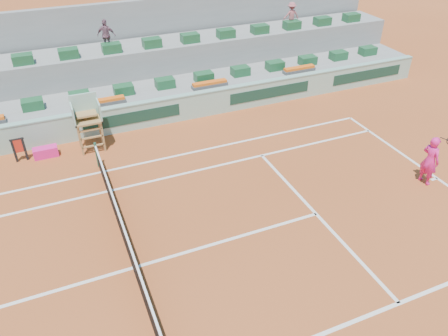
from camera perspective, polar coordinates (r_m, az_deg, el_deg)
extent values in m
plane|color=#95421C|center=(13.60, -11.78, -12.66)|extent=(90.00, 90.00, 0.00)
cube|color=gray|center=(22.15, -18.27, 7.80)|extent=(36.00, 4.00, 1.20)
cube|color=gray|center=(23.35, -19.10, 10.88)|extent=(36.00, 2.40, 2.60)
cube|color=gray|center=(24.56, -19.95, 14.08)|extent=(36.00, 0.40, 4.40)
cube|color=#EB1E81|center=(19.50, -22.26, 1.94)|extent=(0.97, 0.43, 0.43)
imported|color=#7D5363|center=(22.56, -15.11, 16.39)|extent=(0.96, 0.70, 1.52)
imported|color=#A55257|center=(25.90, 8.78, 19.14)|extent=(0.95, 0.61, 1.38)
cube|color=silver|center=(18.75, 26.07, -1.21)|extent=(0.12, 10.97, 0.01)
cube|color=silver|center=(17.85, -15.75, -0.53)|extent=(23.77, 0.12, 0.01)
cube|color=silver|center=(16.72, -14.97, -2.97)|extent=(23.77, 0.12, 0.01)
cube|color=silver|center=(15.48, 11.94, -5.89)|extent=(0.12, 8.23, 0.01)
cube|color=silver|center=(13.60, -11.78, -12.65)|extent=(12.80, 0.12, 0.01)
cube|color=silver|center=(18.64, 25.75, -1.32)|extent=(0.30, 0.12, 0.01)
cube|color=black|center=(13.28, -12.01, -11.29)|extent=(0.03, 11.87, 0.92)
cube|color=white|center=(12.94, -12.27, -9.74)|extent=(0.06, 11.87, 0.07)
cylinder|color=#1E4730|center=(17.95, -16.26, 1.66)|extent=(0.10, 0.10, 1.10)
cube|color=#92B8A6|center=(20.17, -17.45, 5.34)|extent=(36.00, 0.30, 1.20)
cube|color=#7DA798|center=(19.89, -17.76, 6.93)|extent=(36.00, 0.34, 0.06)
cube|color=#14382A|center=(20.21, -11.84, 6.45)|extent=(4.40, 0.02, 0.56)
cube|color=#14382A|center=(22.37, 6.06, 9.76)|extent=(4.40, 0.02, 0.56)
cube|color=#14382A|center=(25.63, 18.21, 11.47)|extent=(4.40, 0.02, 0.56)
cube|color=olive|center=(18.83, -18.20, 3.34)|extent=(0.08, 0.08, 1.35)
cube|color=olive|center=(18.88, -15.53, 3.93)|extent=(0.08, 0.08, 1.35)
cube|color=olive|center=(19.45, -18.47, 4.30)|extent=(0.08, 0.08, 1.35)
cube|color=olive|center=(19.50, -15.88, 4.86)|extent=(0.08, 0.08, 1.35)
cube|color=olive|center=(18.83, -17.38, 6.00)|extent=(1.10, 0.90, 0.08)
cube|color=#92B8A6|center=(18.96, -17.80, 7.84)|extent=(1.10, 0.08, 1.00)
cube|color=#92B8A6|center=(18.65, -19.13, 6.63)|extent=(0.06, 0.90, 0.80)
cube|color=#92B8A6|center=(18.71, -16.00, 7.31)|extent=(0.06, 0.90, 0.80)
cube|color=olive|center=(18.82, -17.54, 6.77)|extent=(0.80, 0.60, 0.08)
cube|color=olive|center=(19.01, -16.70, 2.79)|extent=(0.90, 0.08, 0.06)
cube|color=olive|center=(18.82, -16.90, 3.83)|extent=(0.90, 0.08, 0.06)
cube|color=olive|center=(18.65, -17.07, 4.76)|extent=(0.90, 0.08, 0.06)
cube|color=#1A4F2B|center=(20.99, -23.73, 7.64)|extent=(0.90, 0.60, 0.44)
cube|color=#1A4F2B|center=(21.00, -18.34, 8.84)|extent=(0.90, 0.60, 0.44)
cube|color=#1A4F2B|center=(21.19, -12.98, 9.94)|extent=(0.90, 0.60, 0.44)
cube|color=#1A4F2B|center=(21.57, -7.72, 10.94)|extent=(0.90, 0.60, 0.44)
cube|color=#1A4F2B|center=(22.13, -2.66, 11.81)|extent=(0.90, 0.60, 0.44)
cube|color=#1A4F2B|center=(22.85, 2.15, 12.55)|extent=(0.90, 0.60, 0.44)
cube|color=#1A4F2B|center=(23.71, 6.66, 13.16)|extent=(0.90, 0.60, 0.44)
cube|color=#1A4F2B|center=(24.71, 10.85, 13.65)|extent=(0.90, 0.60, 0.44)
cube|color=#1A4F2B|center=(25.82, 14.71, 14.05)|extent=(0.90, 0.60, 0.44)
cube|color=#1A4F2B|center=(27.04, 18.25, 14.35)|extent=(0.90, 0.60, 0.44)
cube|color=#1A4F2B|center=(22.27, -24.80, 12.78)|extent=(0.90, 0.60, 0.44)
cube|color=#1A4F2B|center=(22.28, -19.65, 13.93)|extent=(0.90, 0.60, 0.44)
cube|color=#1A4F2B|center=(22.46, -14.49, 14.95)|extent=(0.90, 0.60, 0.44)
cube|color=#1A4F2B|center=(22.82, -9.40, 15.84)|extent=(0.90, 0.60, 0.44)
cube|color=#1A4F2B|center=(23.35, -4.47, 16.59)|extent=(0.90, 0.60, 0.44)
cube|color=#1A4F2B|center=(24.03, 0.24, 17.19)|extent=(0.90, 0.60, 0.44)
cube|color=#1A4F2B|center=(24.85, 4.69, 17.65)|extent=(0.90, 0.60, 0.44)
cube|color=#1A4F2B|center=(25.81, 8.86, 17.99)|extent=(0.90, 0.60, 0.44)
cube|color=#1A4F2B|center=(26.87, 12.72, 18.22)|extent=(0.90, 0.60, 0.44)
cube|color=#1A4F2B|center=(28.04, 16.28, 18.37)|extent=(0.90, 0.60, 0.44)
cube|color=#4A4A4A|center=(20.40, -15.21, 8.22)|extent=(1.80, 0.36, 0.16)
cube|color=#E35813|center=(20.34, -15.27, 8.57)|extent=(1.70, 0.32, 0.12)
cube|color=#4A4A4A|center=(21.49, -1.88, 10.73)|extent=(1.80, 0.36, 0.16)
cube|color=#E35813|center=(21.44, -1.89, 11.08)|extent=(1.70, 0.32, 0.12)
cube|color=#4A4A4A|center=(23.61, 9.77, 12.45)|extent=(1.80, 0.36, 0.16)
cube|color=#E35813|center=(23.56, 9.80, 12.76)|extent=(1.70, 0.32, 0.12)
cube|color=black|center=(19.49, -25.70, 2.00)|extent=(0.09, 0.09, 1.00)
cube|color=black|center=(19.46, -24.56, 2.26)|extent=(0.09, 0.09, 1.00)
cube|color=black|center=(19.24, -25.49, 3.40)|extent=(0.54, 0.07, 0.06)
cube|color=red|center=(19.36, -25.27, 2.61)|extent=(0.40, 0.04, 0.56)
imported|color=#EB1E81|center=(17.82, 25.31, 0.91)|extent=(0.55, 0.76, 1.95)
cylinder|color=black|center=(17.15, 26.85, 3.41)|extent=(0.03, 0.35, 0.09)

